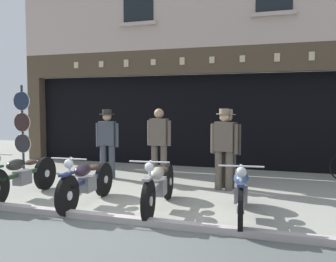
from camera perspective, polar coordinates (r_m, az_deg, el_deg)
ground at (r=4.91m, az=-13.56°, el=-17.51°), size 23.08×22.00×0.18m
shop_facade at (r=12.11m, az=6.71°, el=3.85°), size 11.38×4.42×6.35m
motorcycle_left at (r=7.53m, az=-21.59°, el=-6.34°), size 0.62×2.12×0.94m
motorcycle_center_left at (r=6.67m, az=-12.39°, el=-7.55°), size 0.62×1.98×0.92m
motorcycle_center at (r=6.26m, az=-1.39°, el=-8.22°), size 0.62×2.08×0.92m
motorcycle_center_right at (r=5.91m, az=11.15°, el=-8.99°), size 0.62×2.02×0.92m
salesman_left at (r=8.98m, az=-9.32°, el=-1.37°), size 0.55×0.35×1.65m
shopkeeper_center at (r=8.34m, az=-1.38°, el=-1.63°), size 0.56×0.24×1.67m
salesman_right at (r=7.89m, az=9.13°, el=-2.10°), size 0.56×0.33×1.66m
assistant_far_right at (r=7.66m, az=8.61°, el=-2.19°), size 0.56×0.34×1.68m
tyre_sign_pole at (r=10.88m, az=-21.51°, el=1.17°), size 0.53×0.06×2.29m
advert_board_near at (r=10.26m, az=16.35°, el=2.76°), size 0.83×0.03×1.06m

